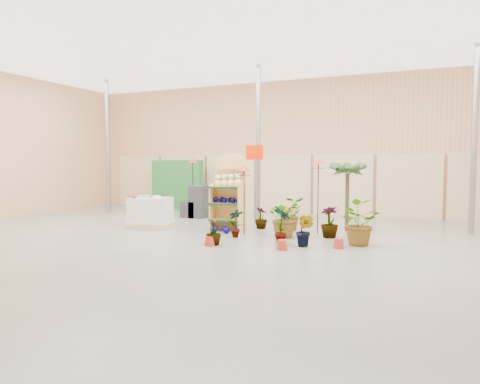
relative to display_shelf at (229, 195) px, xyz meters
The scene contains 23 objects.
room 1.57m from the display_shelf, 82.77° to the right, with size 15.20×12.10×4.70m.
display_shelf is the anchor object (origin of this frame).
teddy_bears 0.36m from the display_shelf, 74.52° to the right, with size 0.73×0.19×0.31m.
gazing_balls_shelf 0.17m from the display_shelf, 90.00° to the right, with size 0.72×0.25×0.14m.
gazing_balls_floor 0.94m from the display_shelf, 77.63° to the right, with size 0.63×0.39×0.15m.
pallet_stack 2.22m from the display_shelf, 168.63° to the right, with size 1.32×1.18×0.83m.
charcoal_planters 2.71m from the display_shelf, 137.93° to the left, with size 0.80×0.50×1.00m.
trellis_stock 5.05m from the display_shelf, 137.02° to the left, with size 2.00×0.30×1.80m, color #25662B.
offer_sign 1.41m from the display_shelf, 80.34° to the left, with size 0.50×0.08×2.20m.
bird_table_front 1.01m from the display_shelf, 38.60° to the right, with size 0.34×0.34×1.66m.
bird_table_right 2.37m from the display_shelf, ahead, with size 0.34×0.34×1.82m.
bird_table_back 3.64m from the display_shelf, 135.05° to the left, with size 0.34×0.34×1.85m.
palm 3.05m from the display_shelf, 21.54° to the left, with size 0.70×0.70×1.82m.
potted_plant_0 1.23m from the display_shelf, 57.36° to the right, with size 0.35×0.24×0.67m, color #294921.
potted_plant_2 1.74m from the display_shelf, 15.24° to the right, with size 0.84×0.73×0.94m, color #294921.
potted_plant_3 2.64m from the display_shelf, ahead, with size 0.41×0.41×0.73m, color #294921.
potted_plant_5 1.58m from the display_shelf, 14.85° to the left, with size 0.31×0.25×0.56m, color #294921.
potted_plant_6 1.63m from the display_shelf, 27.47° to the left, with size 0.72×0.63×0.80m, color #294921.
potted_plant_7 2.11m from the display_shelf, 74.47° to the right, with size 0.32×0.32×0.58m, color #294921.
potted_plant_8 2.28m from the display_shelf, 35.53° to the right, with size 0.43×0.29×0.82m, color #294921.
potted_plant_9 2.77m from the display_shelf, 30.52° to the right, with size 0.37×0.30×0.68m, color #294921.
potted_plant_10 3.39m from the display_shelf, 12.70° to the right, with size 0.85×0.73×0.94m, color #294921.
potted_plant_11 1.05m from the display_shelf, 38.84° to the left, with size 0.32×0.32×0.57m, color #294921.
Camera 1 is at (4.48, -8.07, 1.73)m, focal length 32.00 mm.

